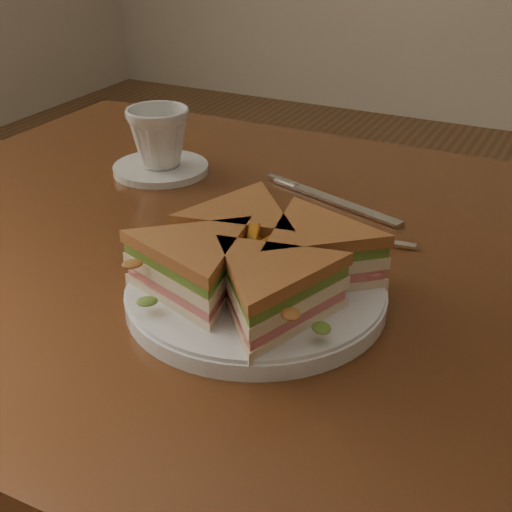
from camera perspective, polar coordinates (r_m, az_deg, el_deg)
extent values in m
cube|color=#3D1D0D|center=(0.77, 5.70, -1.71)|extent=(1.20, 0.80, 0.04)
cylinder|color=#371D10|center=(1.45, -10.00, -3.88)|extent=(0.06, 0.06, 0.71)
cylinder|color=white|center=(0.68, 0.00, -3.12)|extent=(0.25, 0.25, 0.02)
cube|color=silver|center=(0.81, 8.16, 1.37)|extent=(0.13, 0.03, 0.00)
ellipsoid|color=silver|center=(0.83, 1.77, 2.57)|extent=(0.05, 0.03, 0.01)
cube|color=silver|center=(0.90, 6.28, 4.37)|extent=(0.19, 0.08, 0.00)
cube|color=silver|center=(0.96, 2.13, 5.95)|extent=(0.05, 0.03, 0.00)
cylinder|color=white|center=(1.00, -7.62, 6.96)|extent=(0.13, 0.13, 0.01)
imported|color=white|center=(0.99, -7.78, 9.40)|extent=(0.11, 0.11, 0.08)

